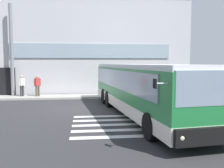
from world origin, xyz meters
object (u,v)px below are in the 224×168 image
(entry_support_column, at_px, (12,50))
(bus_main_foreground, at_px, (142,90))
(passenger_near_column, at_px, (22,84))
(passenger_by_doorway, at_px, (37,84))

(entry_support_column, relative_size, bus_main_foreground, 0.59)
(passenger_near_column, bearing_deg, passenger_by_doorway, -6.10)
(passenger_near_column, height_order, passenger_by_doorway, same)
(entry_support_column, height_order, passenger_by_doorway, entry_support_column)
(entry_support_column, bearing_deg, passenger_by_doorway, -15.12)
(entry_support_column, height_order, bus_main_foreground, entry_support_column)
(passenger_by_doorway, bearing_deg, entry_support_column, 164.88)
(passenger_near_column, distance_m, passenger_by_doorway, 1.22)
(bus_main_foreground, bearing_deg, passenger_by_doorway, 133.39)
(passenger_near_column, xyz_separation_m, passenger_by_doorway, (1.21, -0.13, 0.03))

